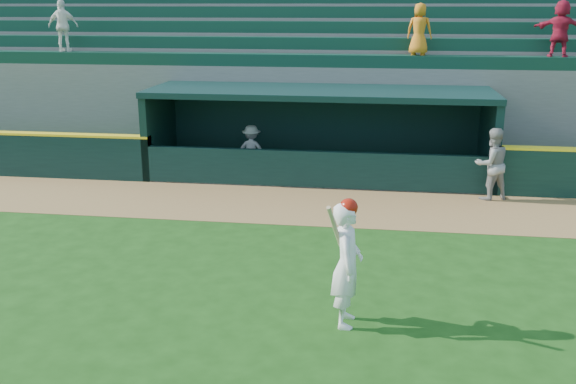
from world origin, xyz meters
The scene contains 7 objects.
ground centered at (0.00, 0.00, 0.00)m, with size 120.00×120.00×0.00m, color #184310.
warning_track centered at (0.00, 4.90, 0.01)m, with size 40.00×3.00×0.01m, color olive.
dugout_player_front centered at (4.44, 6.10, 0.90)m, with size 0.87×0.68×1.80m, color gray.
dugout_player_inside centered at (-1.90, 7.61, 0.71)m, with size 0.92×0.53×1.43m, color #ABABA6.
dugout centered at (0.00, 8.00, 1.36)m, with size 9.40×2.80×2.46m.
stands centered at (0.02, 12.56, 2.39)m, with size 34.50×6.32×7.03m.
batter_at_plate centered at (1.25, -0.94, 0.99)m, with size 0.53×0.82×2.00m.
Camera 1 is at (1.62, -9.81, 4.67)m, focal length 40.00 mm.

